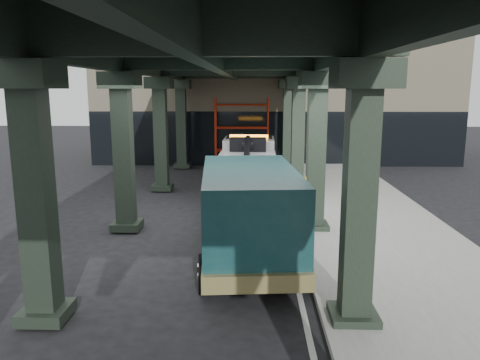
# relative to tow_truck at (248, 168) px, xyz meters

# --- Properties ---
(ground) EXTENTS (90.00, 90.00, 0.00)m
(ground) POSITION_rel_tow_truck_xyz_m (-0.44, -6.68, -1.28)
(ground) COLOR black
(ground) RESTS_ON ground
(sidewalk) EXTENTS (5.00, 40.00, 0.15)m
(sidewalk) POSITION_rel_tow_truck_xyz_m (4.06, -4.68, -1.20)
(sidewalk) COLOR gray
(sidewalk) RESTS_ON ground
(lane_stripe) EXTENTS (0.12, 38.00, 0.01)m
(lane_stripe) POSITION_rel_tow_truck_xyz_m (1.26, -4.68, -1.27)
(lane_stripe) COLOR silver
(lane_stripe) RESTS_ON ground
(viaduct) EXTENTS (7.40, 32.00, 6.40)m
(viaduct) POSITION_rel_tow_truck_xyz_m (-0.84, -4.68, 4.19)
(viaduct) COLOR black
(viaduct) RESTS_ON ground
(building) EXTENTS (22.00, 10.00, 8.00)m
(building) POSITION_rel_tow_truck_xyz_m (1.56, 13.32, 2.72)
(building) COLOR #C6B793
(building) RESTS_ON ground
(scaffolding) EXTENTS (3.08, 0.88, 4.00)m
(scaffolding) POSITION_rel_tow_truck_xyz_m (-0.44, 7.97, 0.83)
(scaffolding) COLOR #B1240E
(scaffolding) RESTS_ON ground
(tow_truck) EXTENTS (2.54, 8.03, 2.62)m
(tow_truck) POSITION_rel_tow_truck_xyz_m (0.00, 0.00, 0.00)
(tow_truck) COLOR black
(tow_truck) RESTS_ON ground
(towed_van) EXTENTS (2.93, 6.41, 2.53)m
(towed_van) POSITION_rel_tow_truck_xyz_m (0.11, -7.26, 0.09)
(towed_van) COLOR #10373A
(towed_van) RESTS_ON ground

